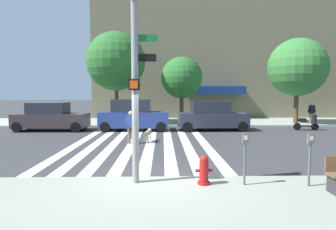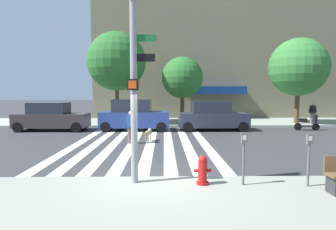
{
  "view_description": "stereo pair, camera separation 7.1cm",
  "coord_description": "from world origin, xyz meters",
  "px_view_note": "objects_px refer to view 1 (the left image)",
  "views": [
    {
      "loc": [
        0.29,
        -7.85,
        2.55
      ],
      "look_at": [
        0.56,
        5.7,
        1.46
      ],
      "focal_mm": 29.93,
      "sensor_mm": 36.0,
      "label": 1
    },
    {
      "loc": [
        0.37,
        -7.85,
        2.55
      ],
      "look_at": [
        0.56,
        5.7,
        1.46
      ],
      "focal_mm": 29.93,
      "sensor_mm": 36.0,
      "label": 2
    }
  ],
  "objects_px": {
    "pedestrian_dog_walker": "(131,125)",
    "dog_on_leash": "(148,133)",
    "street_tree_further": "(297,68)",
    "fire_hydrant": "(204,170)",
    "parked_scooter": "(306,123)",
    "street_tree_middle": "(182,78)",
    "parked_car_near_curb": "(51,117)",
    "street_tree_nearest": "(116,61)",
    "traffic_light_pole": "(135,55)",
    "parking_meter_curbside": "(310,152)",
    "parked_car_third_in_line": "(212,117)",
    "pedestrian_bystander": "(312,112)",
    "parking_meter_second_along": "(245,152)",
    "parked_car_behind_first": "(134,116)"
  },
  "relations": [
    {
      "from": "street_tree_further",
      "to": "traffic_light_pole",
      "type": "bearing_deg",
      "value": -127.89
    },
    {
      "from": "parked_car_near_curb",
      "to": "dog_on_leash",
      "type": "relative_size",
      "value": 4.74
    },
    {
      "from": "parking_meter_curbside",
      "to": "parking_meter_second_along",
      "type": "relative_size",
      "value": 1.0
    },
    {
      "from": "street_tree_middle",
      "to": "pedestrian_dog_walker",
      "type": "bearing_deg",
      "value": -110.1
    },
    {
      "from": "traffic_light_pole",
      "to": "fire_hydrant",
      "type": "distance_m",
      "value": 3.5
    },
    {
      "from": "street_tree_further",
      "to": "dog_on_leash",
      "type": "distance_m",
      "value": 13.82
    },
    {
      "from": "fire_hydrant",
      "to": "pedestrian_dog_walker",
      "type": "bearing_deg",
      "value": 111.69
    },
    {
      "from": "parking_meter_second_along",
      "to": "pedestrian_bystander",
      "type": "bearing_deg",
      "value": 56.47
    },
    {
      "from": "street_tree_further",
      "to": "fire_hydrant",
      "type": "bearing_deg",
      "value": -122.9
    },
    {
      "from": "street_tree_middle",
      "to": "dog_on_leash",
      "type": "xyz_separation_m",
      "value": [
        -2.28,
        -7.79,
        -3.27
      ]
    },
    {
      "from": "parking_meter_curbside",
      "to": "parked_car_third_in_line",
      "type": "distance_m",
      "value": 11.76
    },
    {
      "from": "traffic_light_pole",
      "to": "parking_meter_second_along",
      "type": "xyz_separation_m",
      "value": [
        2.84,
        -0.21,
        -2.49
      ]
    },
    {
      "from": "street_tree_further",
      "to": "parked_car_near_curb",
      "type": "bearing_deg",
      "value": -170.85
    },
    {
      "from": "street_tree_nearest",
      "to": "pedestrian_bystander",
      "type": "bearing_deg",
      "value": -2.92
    },
    {
      "from": "fire_hydrant",
      "to": "parked_car_third_in_line",
      "type": "relative_size",
      "value": 0.17
    },
    {
      "from": "street_tree_nearest",
      "to": "parked_car_near_curb",
      "type": "bearing_deg",
      "value": -141.23
    },
    {
      "from": "parked_car_near_curb",
      "to": "traffic_light_pole",
      "type": "bearing_deg",
      "value": -59.43
    },
    {
      "from": "dog_on_leash",
      "to": "traffic_light_pole",
      "type": "bearing_deg",
      "value": -89.65
    },
    {
      "from": "parked_car_near_curb",
      "to": "parking_meter_second_along",
      "type": "bearing_deg",
      "value": -50.5
    },
    {
      "from": "parked_scooter",
      "to": "street_tree_middle",
      "type": "relative_size",
      "value": 0.31
    },
    {
      "from": "street_tree_further",
      "to": "dog_on_leash",
      "type": "xyz_separation_m",
      "value": [
        -11.17,
        -7.07,
        -4.03
      ]
    },
    {
      "from": "parked_car_behind_first",
      "to": "street_tree_nearest",
      "type": "distance_m",
      "value": 5.28
    },
    {
      "from": "street_tree_nearest",
      "to": "street_tree_further",
      "type": "height_order",
      "value": "street_tree_nearest"
    },
    {
      "from": "parking_meter_curbside",
      "to": "street_tree_nearest",
      "type": "height_order",
      "value": "street_tree_nearest"
    },
    {
      "from": "parked_car_near_curb",
      "to": "pedestrian_dog_walker",
      "type": "height_order",
      "value": "parked_car_near_curb"
    },
    {
      "from": "pedestrian_bystander",
      "to": "fire_hydrant",
      "type": "bearing_deg",
      "value": -126.56
    },
    {
      "from": "parked_scooter",
      "to": "street_tree_nearest",
      "type": "relative_size",
      "value": 0.23
    },
    {
      "from": "parked_car_third_in_line",
      "to": "parked_scooter",
      "type": "xyz_separation_m",
      "value": [
        6.39,
        -0.11,
        -0.45
      ]
    },
    {
      "from": "parking_meter_curbside",
      "to": "street_tree_further",
      "type": "xyz_separation_m",
      "value": [
        6.66,
        14.63,
        3.44
      ]
    },
    {
      "from": "traffic_light_pole",
      "to": "parking_meter_curbside",
      "type": "relative_size",
      "value": 4.26
    },
    {
      "from": "parking_meter_curbside",
      "to": "parked_car_near_curb",
      "type": "relative_size",
      "value": 0.29
    },
    {
      "from": "parking_meter_curbside",
      "to": "street_tree_middle",
      "type": "xyz_separation_m",
      "value": [
        -2.23,
        15.35,
        2.68
      ]
    },
    {
      "from": "fire_hydrant",
      "to": "pedestrian_bystander",
      "type": "bearing_deg",
      "value": 53.44
    },
    {
      "from": "fire_hydrant",
      "to": "street_tree_nearest",
      "type": "bearing_deg",
      "value": 107.59
    },
    {
      "from": "street_tree_middle",
      "to": "fire_hydrant",
      "type": "bearing_deg",
      "value": -91.7
    },
    {
      "from": "pedestrian_dog_walker",
      "to": "pedestrian_bystander",
      "type": "distance_m",
      "value": 14.85
    },
    {
      "from": "parking_meter_curbside",
      "to": "dog_on_leash",
      "type": "relative_size",
      "value": 1.37
    },
    {
      "from": "parked_car_behind_first",
      "to": "dog_on_leash",
      "type": "distance_m",
      "value": 4.39
    },
    {
      "from": "parked_car_third_in_line",
      "to": "pedestrian_bystander",
      "type": "bearing_deg",
      "value": 16.28
    },
    {
      "from": "parking_meter_curbside",
      "to": "parked_car_near_curb",
      "type": "xyz_separation_m",
      "value": [
        -11.22,
        11.75,
        -0.13
      ]
    },
    {
      "from": "pedestrian_dog_walker",
      "to": "dog_on_leash",
      "type": "xyz_separation_m",
      "value": [
        0.82,
        0.69,
        -0.48
      ]
    },
    {
      "from": "parking_meter_curbside",
      "to": "dog_on_leash",
      "type": "distance_m",
      "value": 8.83
    },
    {
      "from": "parking_meter_curbside",
      "to": "pedestrian_dog_walker",
      "type": "relative_size",
      "value": 0.83
    },
    {
      "from": "parked_car_near_curb",
      "to": "street_tree_nearest",
      "type": "relative_size",
      "value": 0.67
    },
    {
      "from": "parked_car_near_curb",
      "to": "street_tree_middle",
      "type": "relative_size",
      "value": 0.9
    },
    {
      "from": "street_tree_middle",
      "to": "street_tree_further",
      "type": "bearing_deg",
      "value": -4.62
    },
    {
      "from": "traffic_light_pole",
      "to": "pedestrian_bystander",
      "type": "height_order",
      "value": "traffic_light_pole"
    },
    {
      "from": "traffic_light_pole",
      "to": "pedestrian_bystander",
      "type": "relative_size",
      "value": 3.54
    },
    {
      "from": "traffic_light_pole",
      "to": "parked_scooter",
      "type": "distance_m",
      "value": 15.68
    },
    {
      "from": "parking_meter_second_along",
      "to": "dog_on_leash",
      "type": "relative_size",
      "value": 1.37
    }
  ]
}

